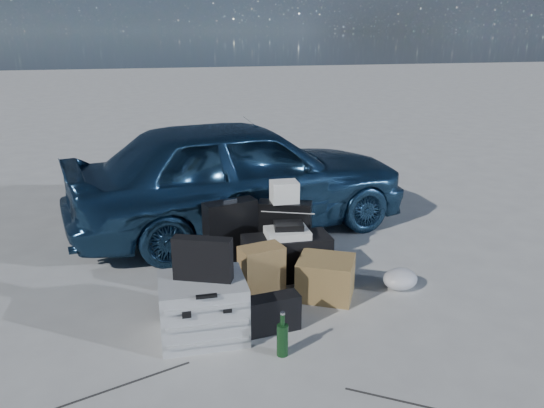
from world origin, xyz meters
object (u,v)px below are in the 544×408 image
Objects in this scene: briefcase at (188,296)px; cardboard_box at (326,278)px; suitcase_left at (231,234)px; green_bottle at (282,335)px; suitcase_right at (285,232)px; car at (240,174)px; duffel_bag at (287,257)px; pelican_case at (203,308)px.

cardboard_box is (1.13, 0.02, 0.01)m from briefcase.
green_bottle is (0.07, -1.52, -0.16)m from suitcase_left.
suitcase_right is 1.56m from green_bottle.
suitcase_right is at bearing 27.50° from briefcase.
car is 11.77× the size of green_bottle.
suitcase_left reaches higher than suitcase_right.
car is at bearing 126.59° from suitcase_right.
car is 1.96m from briefcase.
suitcase_left is 0.58m from duffel_bag.
pelican_case is 0.96× the size of suitcase_left.
briefcase is 1.29× the size of green_bottle.
cardboard_box is (1.05, 0.34, -0.05)m from pelican_case.
car is 6.08× the size of pelican_case.
cardboard_box is at bearing -9.77° from briefcase.
car reaches higher than briefcase.
suitcase_left is at bearing -160.77° from suitcase_right.
briefcase is 0.91× the size of cardboard_box.
duffel_bag is at bearing 15.35° from briefcase.
suitcase_right is at bearing 73.68° from green_bottle.
pelican_case is at bearing -106.38° from suitcase_right.
suitcase_right reaches higher than duffel_bag.
suitcase_right reaches higher than cardboard_box.
cardboard_box is at bearing 19.50° from pelican_case.
duffel_bag is at bearing 116.22° from cardboard_box.
car reaches higher than suitcase_left.
cardboard_box is 1.42× the size of green_bottle.
suitcase_left is 1.04m from cardboard_box.
briefcase is 0.96m from suitcase_left.
duffel_bag is 1.73× the size of cardboard_box.
green_bottle is (-0.57, -0.73, -0.01)m from cardboard_box.
car is at bearing 55.67° from briefcase.
suitcase_left reaches higher than duffel_bag.
duffel_bag is (0.43, -0.37, -0.12)m from suitcase_left.
briefcase is at bearing 103.84° from pelican_case.
duffel_bag is (0.84, 0.77, -0.03)m from pelican_case.
duffel_bag is at bearing -54.33° from suitcase_left.
briefcase is at bearing -118.41° from suitcase_right.
cardboard_box reaches higher than briefcase.
duffel_bag is 2.46× the size of green_bottle.
car is at bearing 85.13° from green_bottle.
cardboard_box is at bearing 51.84° from green_bottle.
duffel_bag is (0.91, 0.45, 0.04)m from briefcase.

